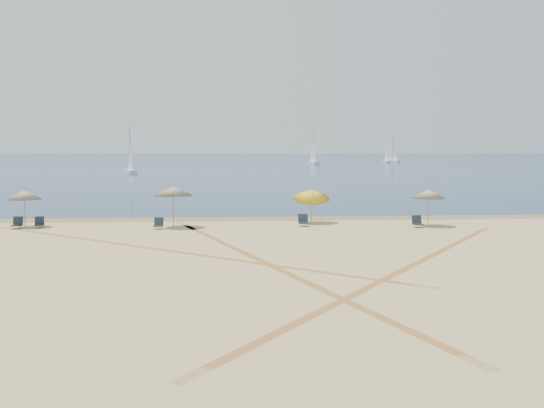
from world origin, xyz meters
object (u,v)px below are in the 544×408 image
(chair_2, at_px, (17,223))
(chair_5, at_px, (303,221))
(chair_4, at_px, (159,224))
(sailboat_1, at_px, (313,154))
(chair_6, at_px, (417,222))
(sailboat_2, at_px, (387,154))
(umbrella_4, at_px, (429,194))
(sailboat_3, at_px, (393,154))
(umbrella_3, at_px, (311,194))
(chair_3, at_px, (39,223))
(umbrella_1, at_px, (24,195))
(umbrella_2, at_px, (173,191))
(sailboat_0, at_px, (130,159))

(chair_2, distance_m, chair_5, 16.56)
(chair_4, bearing_deg, sailboat_1, 80.36)
(chair_2, xyz_separation_m, sailboat_1, (34.91, 133.01, 2.41))
(chair_6, relative_size, sailboat_2, 0.09)
(umbrella_4, xyz_separation_m, sailboat_3, (38.49, 156.92, 0.41))
(chair_6, bearing_deg, chair_5, 167.24)
(sailboat_1, bearing_deg, sailboat_2, 24.12)
(umbrella_3, relative_size, chair_6, 3.41)
(chair_3, relative_size, chair_6, 1.04)
(umbrella_1, height_order, sailboat_1, sailboat_1)
(chair_3, distance_m, sailboat_3, 167.70)
(chair_6, height_order, sailboat_2, sailboat_2)
(umbrella_1, bearing_deg, chair_3, -20.68)
(chair_3, bearing_deg, umbrella_4, -16.54)
(chair_2, distance_m, sailboat_3, 168.41)
(umbrella_3, relative_size, umbrella_4, 1.06)
(chair_2, bearing_deg, sailboat_3, 68.09)
(umbrella_1, distance_m, umbrella_2, 8.71)
(chair_2, relative_size, chair_5, 0.96)
(umbrella_2, height_order, chair_2, umbrella_2)
(chair_6, relative_size, sailboat_3, 0.09)
(umbrella_1, xyz_separation_m, chair_3, (0.91, -0.35, -1.61))
(umbrella_3, xyz_separation_m, sailboat_2, (41.88, 148.98, 0.68))
(umbrella_1, bearing_deg, chair_6, -4.28)
(chair_4, height_order, sailboat_2, sailboat_2)
(umbrella_1, height_order, chair_6, umbrella_1)
(umbrella_3, distance_m, sailboat_3, 161.44)
(sailboat_0, height_order, sailboat_3, sailboat_0)
(umbrella_2, bearing_deg, umbrella_4, -1.63)
(chair_4, height_order, sailboat_1, sailboat_1)
(chair_3, distance_m, sailboat_2, 160.90)
(umbrella_4, xyz_separation_m, chair_5, (-7.38, 0.51, -1.62))
(chair_5, height_order, chair_6, chair_5)
(chair_2, height_order, chair_6, chair_6)
(chair_2, bearing_deg, umbrella_4, -1.41)
(chair_5, relative_size, sailboat_2, 0.09)
(chair_4, relative_size, sailboat_2, 0.08)
(chair_5, height_order, sailboat_1, sailboat_1)
(chair_5, relative_size, sailboat_1, 0.08)
(umbrella_3, bearing_deg, chair_4, -166.60)
(umbrella_3, bearing_deg, chair_3, -176.01)
(umbrella_2, height_order, chair_3, umbrella_2)
(sailboat_3, bearing_deg, umbrella_4, -139.37)
(umbrella_2, bearing_deg, umbrella_1, 175.11)
(chair_5, bearing_deg, umbrella_1, 177.06)
(sailboat_0, distance_m, sailboat_2, 96.34)
(chair_2, distance_m, sailboat_2, 161.61)
(chair_4, relative_size, chair_5, 0.91)
(umbrella_1, xyz_separation_m, chair_4, (7.88, -1.39, -1.61))
(umbrella_3, relative_size, chair_3, 3.27)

